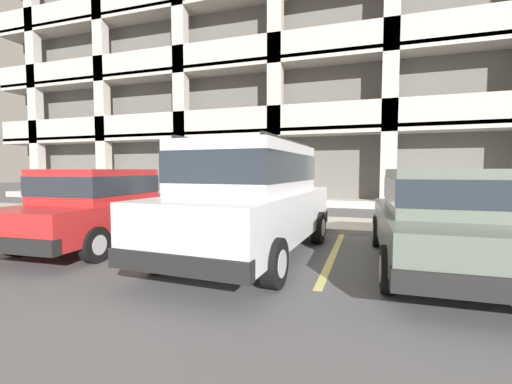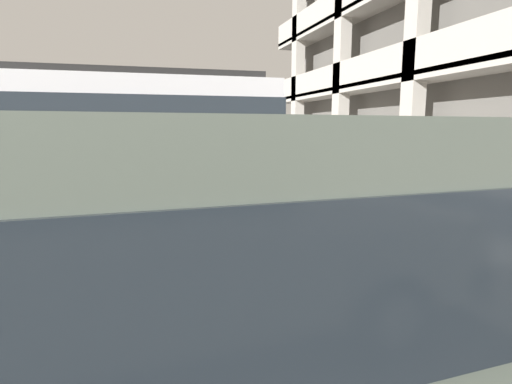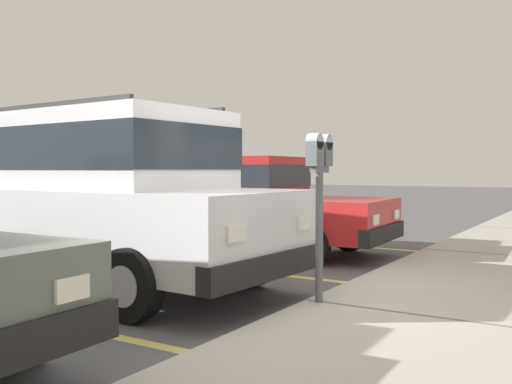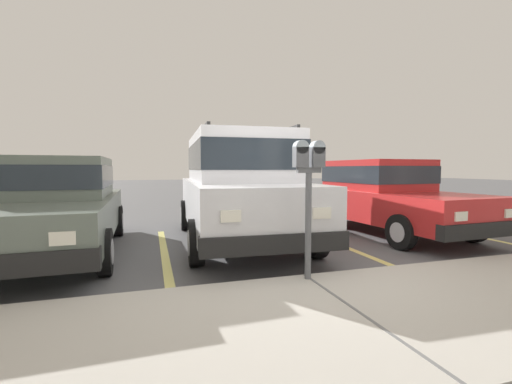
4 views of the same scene
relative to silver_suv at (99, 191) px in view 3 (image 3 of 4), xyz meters
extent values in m
cube|color=#565659|center=(-0.14, 2.39, -1.14)|extent=(80.00, 80.00, 0.10)
cube|color=#ADA89E|center=(-0.14, 3.69, -1.03)|extent=(40.00, 2.20, 0.12)
cube|color=#606060|center=(-4.14, 3.69, -0.97)|extent=(0.03, 2.16, 0.00)
cube|color=#606060|center=(-0.14, 3.69, -0.97)|extent=(0.03, 2.16, 0.00)
cube|color=#DBD16B|center=(-4.66, 0.99, -1.08)|extent=(0.12, 4.80, 0.01)
cube|color=#DBD16B|center=(-1.64, 0.99, -1.08)|extent=(0.12, 4.80, 0.01)
cube|color=#DBD16B|center=(1.37, 0.99, -1.08)|extent=(0.12, 4.80, 0.01)
cube|color=silver|center=(0.00, 0.02, -0.36)|extent=(2.07, 4.78, 0.80)
cube|color=silver|center=(0.00, -0.03, 0.46)|extent=(1.76, 2.99, 0.84)
cube|color=#232B33|center=(0.00, -0.03, 0.48)|extent=(1.78, 3.01, 0.46)
cube|color=black|center=(0.11, 2.33, -0.64)|extent=(1.88, 0.25, 0.24)
cube|color=silver|center=(0.69, 2.35, -0.28)|extent=(0.24, 0.04, 0.14)
cube|color=silver|center=(-0.45, 2.41, -0.28)|extent=(0.24, 0.04, 0.14)
cylinder|color=black|center=(0.97, 1.43, -0.76)|extent=(0.23, 0.67, 0.66)
cylinder|color=#B2B2B7|center=(0.97, 1.43, -0.76)|extent=(0.24, 0.37, 0.36)
cylinder|color=black|center=(-0.83, 1.52, -0.76)|extent=(0.23, 0.67, 0.66)
cylinder|color=#B2B2B7|center=(-0.83, 1.52, -0.76)|extent=(0.24, 0.37, 0.36)
cylinder|color=black|center=(-0.97, -1.39, -0.76)|extent=(0.23, 0.67, 0.66)
cylinder|color=#B2B2B7|center=(-0.97, -1.39, -0.76)|extent=(0.24, 0.37, 0.36)
cube|color=black|center=(0.69, -0.06, 0.92)|extent=(0.18, 2.62, 0.05)
cube|color=black|center=(-0.69, 0.01, 0.92)|extent=(0.18, 2.62, 0.05)
cube|color=red|center=(-3.19, 0.08, -0.49)|extent=(1.93, 4.48, 0.60)
cube|color=red|center=(-3.17, -0.22, 0.13)|extent=(1.60, 2.05, 0.64)
cube|color=#232B33|center=(-3.17, -0.22, 0.15)|extent=(1.62, 2.08, 0.35)
cube|color=black|center=(-3.30, 2.24, -0.67)|extent=(1.74, 0.25, 0.24)
cube|color=black|center=(-3.07, -2.08, -0.67)|extent=(1.74, 0.25, 0.24)
cube|color=silver|center=(-2.77, 2.32, -0.43)|extent=(0.24, 0.04, 0.14)
cube|color=silver|center=(-3.83, 2.26, -0.43)|extent=(0.24, 0.04, 0.14)
cylinder|color=black|center=(-2.43, 1.49, -0.79)|extent=(0.19, 0.61, 0.60)
cylinder|color=#B2B2B7|center=(-2.43, 1.49, -0.79)|extent=(0.20, 0.34, 0.33)
cylinder|color=black|center=(-4.09, 1.40, -0.79)|extent=(0.19, 0.61, 0.60)
cylinder|color=#B2B2B7|center=(-4.09, 1.40, -0.79)|extent=(0.20, 0.34, 0.33)
cylinder|color=black|center=(-2.28, -1.24, -0.79)|extent=(0.19, 0.61, 0.60)
cylinder|color=#B2B2B7|center=(-2.28, -1.24, -0.79)|extent=(0.20, 0.34, 0.33)
cylinder|color=black|center=(-3.95, -1.32, -0.79)|extent=(0.19, 0.61, 0.60)
cylinder|color=#B2B2B7|center=(-3.95, -1.32, -0.79)|extent=(0.20, 0.34, 0.33)
cube|color=silver|center=(2.41, 2.38, -0.43)|extent=(0.24, 0.04, 0.14)
cylinder|color=black|center=(2.13, 1.52, -0.79)|extent=(0.18, 0.60, 0.60)
cylinder|color=#B2B2B7|center=(2.13, 1.52, -0.79)|extent=(0.19, 0.33, 0.33)
cylinder|color=#595B60|center=(-0.11, 2.74, -0.37)|extent=(0.07, 0.07, 1.19)
cube|color=#595B60|center=(-0.11, 2.74, 0.25)|extent=(0.28, 0.06, 0.06)
cube|color=#515459|center=(-0.21, 2.74, 0.39)|extent=(0.15, 0.11, 0.22)
cylinder|color=#8C99A3|center=(-0.21, 2.74, 0.50)|extent=(0.15, 0.11, 0.15)
cube|color=#B7B293|center=(-0.21, 2.68, 0.35)|extent=(0.08, 0.01, 0.08)
cube|color=#515459|center=(-0.01, 2.74, 0.39)|extent=(0.15, 0.11, 0.22)
cylinder|color=#8C99A3|center=(-0.01, 2.74, 0.50)|extent=(0.15, 0.11, 0.15)
cube|color=#B7B293|center=(-0.01, 2.68, 0.35)|extent=(0.08, 0.01, 0.08)
camera|label=1|loc=(1.97, -5.66, 0.44)|focal=24.00mm
camera|label=2|loc=(4.29, 0.05, 0.43)|focal=28.00mm
camera|label=3|loc=(4.61, 4.98, 0.26)|focal=40.00mm
camera|label=4|loc=(1.56, 6.18, 0.27)|focal=24.00mm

